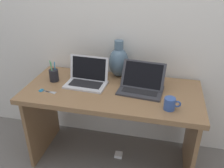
% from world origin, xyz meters
% --- Properties ---
extents(ground_plane, '(6.00, 6.00, 0.00)m').
position_xyz_m(ground_plane, '(0.00, 0.00, 0.00)').
color(ground_plane, slate).
extents(back_wall, '(4.40, 0.04, 2.40)m').
position_xyz_m(back_wall, '(0.00, 0.36, 1.20)').
color(back_wall, silver).
rests_on(back_wall, ground).
extents(desk, '(1.41, 0.65, 0.73)m').
position_xyz_m(desk, '(0.00, 0.00, 0.57)').
color(desk, olive).
rests_on(desk, ground).
extents(laptop_left, '(0.34, 0.23, 0.22)m').
position_xyz_m(laptop_left, '(-0.22, 0.06, 0.79)').
color(laptop_left, silver).
rests_on(laptop_left, desk).
extents(laptop_right, '(0.36, 0.28, 0.21)m').
position_xyz_m(laptop_right, '(0.23, 0.05, 0.79)').
color(laptop_right, '#333338').
rests_on(laptop_right, desk).
extents(green_vase, '(0.17, 0.17, 0.33)m').
position_xyz_m(green_vase, '(0.00, 0.26, 0.87)').
color(green_vase, slate).
rests_on(green_vase, desk).
extents(coffee_mug, '(0.12, 0.08, 0.09)m').
position_xyz_m(coffee_mug, '(0.45, -0.19, 0.77)').
color(coffee_mug, '#335199').
rests_on(coffee_mug, desk).
extents(pen_cup, '(0.08, 0.08, 0.19)m').
position_xyz_m(pen_cup, '(-0.52, 0.04, 0.78)').
color(pen_cup, black).
rests_on(pen_cup, desk).
extents(scissors, '(0.15, 0.05, 0.01)m').
position_xyz_m(scissors, '(-0.51, -0.15, 0.73)').
color(scissors, '#B7B7BC').
rests_on(scissors, desk).
extents(power_brick, '(0.07, 0.07, 0.03)m').
position_xyz_m(power_brick, '(0.06, 0.03, 0.01)').
color(power_brick, white).
rests_on(power_brick, ground).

